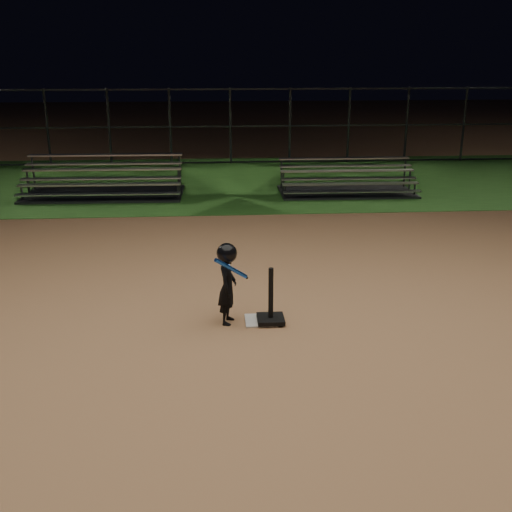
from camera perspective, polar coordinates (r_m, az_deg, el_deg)
The scene contains 8 objects.
ground at distance 8.94m, azimuth 0.46°, elevation -5.97°, with size 80.00×80.00×0.00m, color #AF794F.
grass_strip at distance 18.51m, azimuth -2.00°, elevation 6.87°, with size 60.00×8.00×0.01m, color #23501A.
home_plate at distance 8.94m, azimuth 0.46°, elevation -5.90°, with size 0.45×0.45×0.02m, color beige.
batting_tee at distance 8.84m, azimuth 1.35°, elevation -5.08°, with size 0.38×0.38×0.80m.
child_batter at distance 8.68m, azimuth -2.63°, elevation -2.32°, with size 0.48×0.53×1.17m.
bleacher_left at distance 17.05m, azimuth -13.72°, elevation 6.06°, with size 4.14×2.07×1.01m.
bleacher_right at distance 17.04m, azimuth 8.29°, elevation 6.29°, with size 3.59×1.78×0.88m.
backstop_fence at distance 21.28m, azimuth -2.35°, elevation 11.76°, with size 20.08×0.08×2.50m.
Camera 1 is at (-0.65, -8.13, 3.68)m, focal length 43.78 mm.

